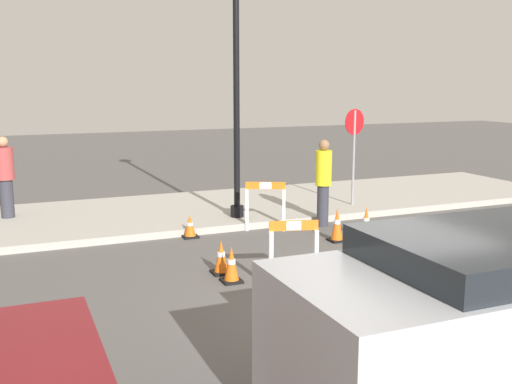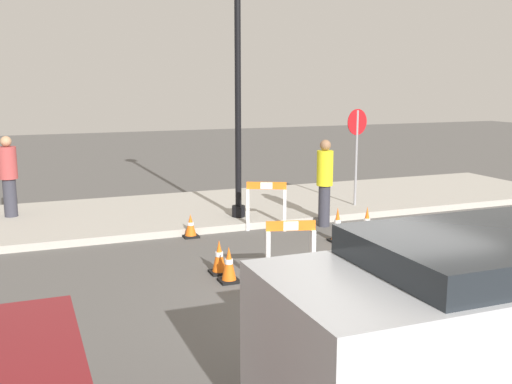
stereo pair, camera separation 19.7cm
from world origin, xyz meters
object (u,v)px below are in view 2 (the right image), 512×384
(streetlamp_post, at_px, (238,30))
(parked_car_1, at_px, (481,318))
(person_worker, at_px, (325,180))
(person_pedestrian, at_px, (8,174))
(stop_sign, at_px, (357,141))

(streetlamp_post, height_order, parked_car_1, streetlamp_post)
(person_worker, relative_size, parked_car_1, 0.47)
(person_pedestrian, bearing_deg, parked_car_1, 96.62)
(person_pedestrian, relative_size, parked_car_1, 0.45)
(streetlamp_post, height_order, person_worker, streetlamp_post)
(person_worker, bearing_deg, streetlamp_post, -64.71)
(person_pedestrian, distance_m, parked_car_1, 10.59)
(person_pedestrian, bearing_deg, streetlamp_post, 142.92)
(person_worker, height_order, parked_car_1, person_worker)
(person_worker, distance_m, parked_car_1, 7.42)
(person_worker, relative_size, person_pedestrian, 1.06)
(parked_car_1, bearing_deg, person_worker, 72.49)
(parked_car_1, bearing_deg, stop_sign, 66.01)
(stop_sign, height_order, person_worker, stop_sign)
(stop_sign, distance_m, person_worker, 1.88)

